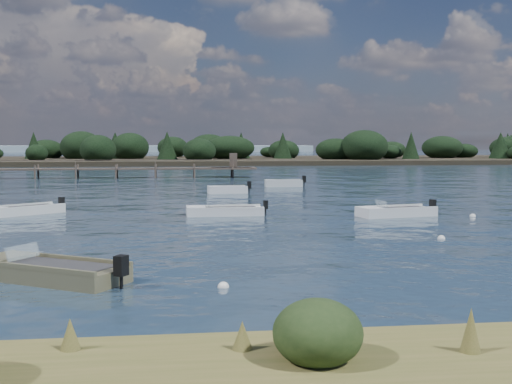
{
  "coord_description": "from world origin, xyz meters",
  "views": [
    {
      "loc": [
        -2.26,
        -23.92,
        4.02
      ],
      "look_at": [
        2.4,
        14.0,
        1.0
      ],
      "focal_mm": 45.0,
      "sensor_mm": 36.0,
      "label": 1
    }
  ],
  "objects": [
    {
      "name": "buoy_a",
      "position": [
        -1.03,
        -6.52,
        0.0
      ],
      "size": [
        0.32,
        0.32,
        0.32
      ],
      "primitive_type": "sphere",
      "color": "silver",
      "rests_on": "ground"
    },
    {
      "name": "dinghy_mid_white_b",
      "position": [
        9.4,
        9.2,
        0.15
      ],
      "size": [
        4.61,
        2.42,
        1.12
      ],
      "color": "silver",
      "rests_on": "ground"
    },
    {
      "name": "dinghy_extra_a",
      "position": [
        -10.72,
        12.53,
        0.14
      ],
      "size": [
        4.26,
        3.91,
        1.04
      ],
      "color": "#B5BBBD",
      "rests_on": "ground"
    },
    {
      "name": "far_headland",
      "position": [
        25.0,
        100.0,
        1.96
      ],
      "size": [
        190.0,
        40.0,
        5.8
      ],
      "color": "black",
      "rests_on": "ground"
    },
    {
      "name": "dinghy_near_olive",
      "position": [
        -5.99,
        -4.96,
        0.16
      ],
      "size": [
        4.85,
        3.91,
        1.22
      ],
      "color": "#696446",
      "rests_on": "ground"
    },
    {
      "name": "buoy_d",
      "position": [
        13.43,
        8.53,
        0.0
      ],
      "size": [
        0.32,
        0.32,
        0.32
      ],
      "primitive_type": "sphere",
      "color": "silver",
      "rests_on": "ground"
    },
    {
      "name": "shore_lip",
      "position": [
        0.0,
        -12.2,
        0.0
      ],
      "size": [
        160.0,
        0.6,
        0.3
      ],
      "primitive_type": "cube",
      "color": "black",
      "rests_on": "ground"
    },
    {
      "name": "buoy_e",
      "position": [
        2.23,
        26.46,
        0.0
      ],
      "size": [
        0.32,
        0.32,
        0.32
      ],
      "primitive_type": "sphere",
      "color": "silver",
      "rests_on": "ground"
    },
    {
      "name": "tender_far_white",
      "position": [
        1.59,
        25.55,
        0.16
      ],
      "size": [
        3.41,
        1.46,
        1.15
      ],
      "color": "silver",
      "rests_on": "ground"
    },
    {
      "name": "ground",
      "position": [
        0.0,
        60.0,
        0.0
      ],
      "size": [
        400.0,
        400.0,
        0.0
      ],
      "primitive_type": "plane",
      "color": "#162433",
      "rests_on": "ground"
    },
    {
      "name": "dinghy_mid_white_a",
      "position": [
        0.27,
        10.82,
        0.14
      ],
      "size": [
        4.47,
        1.66,
        1.04
      ],
      "color": "silver",
      "rests_on": "ground"
    },
    {
      "name": "buoy_b",
      "position": [
        8.53,
        1.16,
        0.0
      ],
      "size": [
        0.32,
        0.32,
        0.32
      ],
      "primitive_type": "sphere",
      "color": "silver",
      "rests_on": "ground"
    },
    {
      "name": "tender_far_grey_b",
      "position": [
        7.12,
        32.25,
        0.18
      ],
      "size": [
        3.63,
        1.31,
        1.25
      ],
      "color": "#B5BBBD",
      "rests_on": "ground"
    },
    {
      "name": "buoy_extra_a",
      "position": [
        7.75,
        10.93,
        0.0
      ],
      "size": [
        0.32,
        0.32,
        0.32
      ],
      "primitive_type": "sphere",
      "color": "silver",
      "rests_on": "ground"
    }
  ]
}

